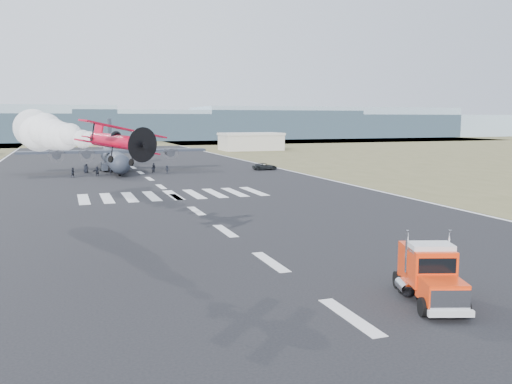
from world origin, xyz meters
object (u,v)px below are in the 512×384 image
crew_e (86,168)px  crew_g (111,170)px  semi_truck (429,273)px  transport_aircraft (114,157)px  support_vehicle (265,166)px  crew_f (97,171)px  crew_d (154,167)px  crew_a (85,169)px  crew_h (73,172)px  aerobatic_biplane (118,141)px  crew_c (167,169)px  crew_b (153,169)px  hangar_right (251,141)px

crew_e → crew_g: bearing=-62.8°
semi_truck → transport_aircraft: transport_aircraft is taller
support_vehicle → crew_f: (-33.84, -1.23, 0.19)m
crew_d → crew_f: size_ratio=1.00×
crew_a → crew_e: bearing=-37.5°
semi_truck → crew_h: semi_truck is taller
aerobatic_biplane → crew_f: aerobatic_biplane is taller
crew_d → crew_c: bearing=5.7°
crew_b → crew_h: 15.39m
hangar_right → crew_c: bearing=-120.7°
transport_aircraft → crew_e: (-5.66, -2.95, -1.85)m
crew_a → crew_c: size_ratio=1.02×
crew_e → aerobatic_biplane: bearing=-105.1°
aerobatic_biplane → crew_b: size_ratio=4.23×
transport_aircraft → crew_g: (-1.35, -7.73, -1.86)m
hangar_right → crew_d: size_ratio=11.30×
aerobatic_biplane → crew_a: size_ratio=4.15×
transport_aircraft → crew_d: 9.18m
transport_aircraft → support_vehicle: 31.13m
hangar_right → crew_b: size_ratio=12.65×
aerobatic_biplane → crew_h: 64.15m
transport_aircraft → crew_d: bearing=-36.1°
support_vehicle → crew_h: 38.14m
hangar_right → semi_truck: hangar_right is taller
crew_h → crew_f: bearing=-13.1°
aerobatic_biplane → crew_a: bearing=75.4°
semi_truck → crew_f: semi_truck is taller
crew_g → crew_h: crew_h is taller
crew_a → crew_c: 16.14m
semi_truck → transport_aircraft: (-10.06, 89.05, 1.04)m
aerobatic_biplane → transport_aircraft: transport_aircraft is taller
aerobatic_biplane → semi_truck: bearing=-57.5°
crew_f → hangar_right: bearing=46.7°
hangar_right → crew_b: 80.49m
crew_d → crew_e: size_ratio=1.00×
crew_c → crew_d: 4.54m
semi_truck → crew_e: semi_truck is taller
crew_b → crew_a: bearing=14.2°
crew_f → crew_h: crew_f is taller
crew_a → crew_e: size_ratio=0.91×
support_vehicle → crew_c: size_ratio=3.17×
transport_aircraft → semi_truck: bearing=-83.1°
crew_b → crew_f: 11.10m
crew_c → crew_e: (-14.80, 6.51, 0.09)m
crew_b → crew_c: 3.21m
crew_g → transport_aircraft: bearing=56.5°
semi_truck → crew_c: size_ratio=4.85×
crew_e → crew_h: crew_e is taller
crew_a → crew_g: size_ratio=0.92×
crew_c → crew_f: size_ratio=0.90×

